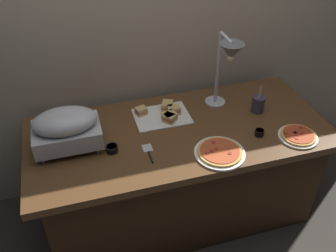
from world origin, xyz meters
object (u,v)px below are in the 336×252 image
at_px(pizza_plate_center, 298,136).
at_px(sandwich_platter, 164,114).
at_px(sauce_cup_far, 259,132).
at_px(sauce_cup_near, 112,148).
at_px(heat_lamp, 228,58).
at_px(utensil_holder, 258,104).
at_px(pizza_plate_front, 220,152).
at_px(chafing_dish, 66,128).
at_px(serving_spatula, 149,152).

relative_size(pizza_plate_center, sandwich_platter, 0.67).
xyz_separation_m(pizza_plate_center, sauce_cup_far, (-0.22, 0.09, 0.01)).
relative_size(pizza_plate_center, sauce_cup_near, 3.38).
bearing_deg(heat_lamp, utensil_holder, -11.30).
xyz_separation_m(pizza_plate_front, sauce_cup_near, (-0.59, 0.20, 0.01)).
relative_size(heat_lamp, sauce_cup_far, 9.32).
bearing_deg(chafing_dish, sandwich_platter, 12.88).
xyz_separation_m(chafing_dish, sauce_cup_far, (1.13, -0.21, -0.12)).
height_order(pizza_plate_front, sauce_cup_near, sauce_cup_near).
xyz_separation_m(heat_lamp, serving_spatula, (-0.57, -0.25, -0.40)).
height_order(sauce_cup_near, sauce_cup_far, same).
relative_size(pizza_plate_front, pizza_plate_center, 1.24).
bearing_deg(chafing_dish, pizza_plate_center, -12.67).
height_order(pizza_plate_center, serving_spatula, pizza_plate_center).
xyz_separation_m(heat_lamp, sauce_cup_far, (0.12, -0.29, -0.39)).
xyz_separation_m(pizza_plate_center, sandwich_platter, (-0.73, 0.45, 0.01)).
relative_size(heat_lamp, utensil_holder, 2.58).
bearing_deg(pizza_plate_front, sandwich_platter, 114.85).
xyz_separation_m(heat_lamp, sandwich_platter, (-0.39, 0.07, -0.39)).
height_order(sandwich_platter, sauce_cup_near, sandwich_platter).
xyz_separation_m(chafing_dish, heat_lamp, (1.01, 0.07, 0.26)).
bearing_deg(sauce_cup_near, pizza_plate_center, -10.03).
bearing_deg(utensil_holder, pizza_plate_center, -71.88).
bearing_deg(pizza_plate_center, serving_spatula, 172.34).
height_order(heat_lamp, sandwich_platter, heat_lamp).
bearing_deg(pizza_plate_center, chafing_dish, 167.33).
relative_size(heat_lamp, pizza_plate_front, 1.75).
bearing_deg(pizza_plate_front, sauce_cup_near, 161.30).
distance_m(heat_lamp, utensil_holder, 0.42).
relative_size(pizza_plate_front, sauce_cup_far, 5.31).
bearing_deg(heat_lamp, sauce_cup_far, -66.68).
relative_size(chafing_dish, utensil_holder, 1.89).
bearing_deg(utensil_holder, heat_lamp, 168.70).
relative_size(chafing_dish, serving_spatula, 2.25).
distance_m(chafing_dish, sauce_cup_near, 0.29).
xyz_separation_m(heat_lamp, sauce_cup_near, (-0.77, -0.18, -0.39)).
relative_size(utensil_holder, serving_spatula, 1.19).
height_order(pizza_plate_front, serving_spatula, pizza_plate_front).
relative_size(pizza_plate_front, sauce_cup_near, 4.20).
distance_m(pizza_plate_center, sauce_cup_near, 1.13).
bearing_deg(serving_spatula, heat_lamp, 23.83).
bearing_deg(serving_spatula, sandwich_platter, 60.35).
distance_m(sauce_cup_far, serving_spatula, 0.70).
xyz_separation_m(heat_lamp, pizza_plate_center, (0.34, -0.37, -0.39)).
bearing_deg(pizza_plate_front, sauce_cup_far, 17.16).
distance_m(heat_lamp, serving_spatula, 0.74).
bearing_deg(serving_spatula, pizza_plate_center, -7.66).
distance_m(pizza_plate_front, sauce_cup_far, 0.32).
distance_m(sauce_cup_far, utensil_holder, 0.27).
height_order(pizza_plate_front, pizza_plate_center, same).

